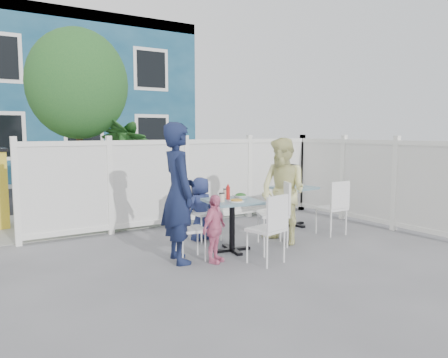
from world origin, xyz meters
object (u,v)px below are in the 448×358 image
main_table (232,211)px  chair_left (185,224)px  spare_table (293,195)px  chair_right (278,208)px  chair_back (203,207)px  chair_near (271,224)px  man (179,193)px  woman (283,191)px  boy (201,209)px  toddler (214,229)px

main_table → chair_left: size_ratio=0.95×
spare_table → chair_right: size_ratio=0.78×
chair_right → chair_back: 1.23m
chair_near → man: (-0.97, 0.76, 0.40)m
chair_left → woman: 1.75m
chair_left → chair_back: (0.77, 0.87, 0.04)m
main_table → chair_near: bearing=-84.1°
main_table → man: (-0.88, -0.04, 0.35)m
chair_near → boy: size_ratio=0.91×
main_table → spare_table: (1.92, 0.84, -0.02)m
main_table → woman: (0.92, -0.04, 0.24)m
main_table → man: man is taller
chair_left → chair_near: bearing=59.6°
chair_back → chair_left: bearing=46.4°
boy → toddler: size_ratio=1.11×
chair_left → boy: (0.73, 0.86, 0.01)m
chair_right → toddler: (-1.30, -0.25, -0.11)m
spare_table → chair_back: (-1.94, -0.01, -0.03)m
chair_back → woman: woman is taller
main_table → chair_left: (-0.79, -0.03, -0.09)m
woman → toddler: bearing=-86.3°
chair_left → chair_near: 1.16m
toddler → boy: bearing=39.5°
spare_table → man: 2.96m
woman → boy: 1.35m
main_table → spare_table: bearing=23.8°
woman → man: bearing=-98.3°
chair_left → woman: (1.72, -0.00, 0.33)m
spare_table → chair_right: chair_right is taller
chair_back → chair_right: bearing=129.4°
chair_near → chair_left: bearing=125.7°
woman → toddler: 1.51m
main_table → toddler: toddler is taller
chair_left → man: man is taller
chair_near → woman: bearing=29.0°
chair_near → boy: bearing=82.0°
man → woman: bearing=-81.3°
main_table → boy: 0.83m
toddler → chair_left: bearing=103.2°
main_table → chair_left: 0.80m
spare_table → chair_near: chair_near is taller
chair_near → chair_right: bearing=32.0°
man → chair_left: bearing=-78.7°
main_table → chair_back: (-0.02, 0.83, -0.05)m
chair_back → chair_near: bearing=91.6°
man → boy: bearing=-35.0°
man → chair_right: bearing=-83.0°
spare_table → man: (-2.80, -0.88, 0.37)m
chair_right → toddler: chair_right is taller
chair_back → boy: size_ratio=0.91×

